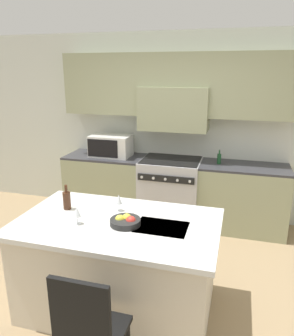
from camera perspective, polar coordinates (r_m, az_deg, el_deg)
ground_plane at (r=3.46m, az=-3.05°, el=-22.23°), size 10.00×10.00×0.00m
back_cabinetry at (r=4.81m, az=5.04°, el=9.62°), size 10.00×0.46×2.70m
back_counter at (r=4.84m, az=4.13°, el=-4.00°), size 3.22×0.62×0.93m
range_stove at (r=4.81m, az=4.08°, el=-3.97°), size 0.85×0.70×0.95m
microwave at (r=4.91m, az=-6.32°, el=3.85°), size 0.59×0.39×0.31m
kitchen_island at (r=3.15m, az=-4.99°, el=-16.50°), size 1.79×1.07×0.90m
island_chair at (r=2.42m, az=-10.10°, el=-26.00°), size 0.42×0.40×0.98m
wine_bottle at (r=3.22m, az=-13.79°, el=-5.41°), size 0.07×0.07×0.24m
wine_glass_near at (r=2.89m, az=-12.10°, el=-7.54°), size 0.07×0.07×0.16m
wine_glass_far at (r=3.09m, az=-4.95°, el=-5.56°), size 0.07×0.07×0.16m
fruit_bowl at (r=2.85m, az=-3.75°, el=-9.21°), size 0.26×0.26×0.09m
oil_bottle_on_counter at (r=4.61m, az=12.44°, el=1.63°), size 0.05×0.05×0.20m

